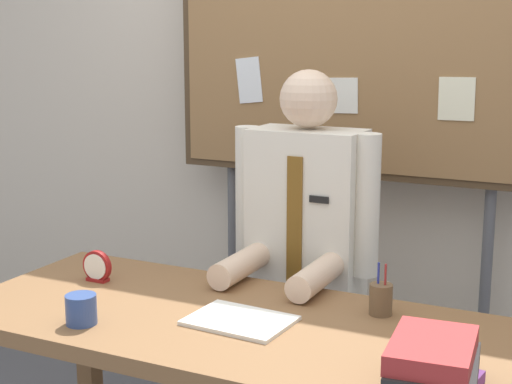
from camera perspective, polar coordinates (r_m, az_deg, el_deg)
name	(u,v)px	position (r m, az deg, el deg)	size (l,w,h in m)	color
back_wall	(367,90)	(3.35, 8.21, 7.48)	(6.40, 0.08, 2.70)	beige
desk	(230,347)	(2.37, -1.94, -11.32)	(1.70, 0.75, 0.75)	brown
person	(305,284)	(2.86, 3.62, -6.81)	(0.55, 0.56, 1.46)	#2D2D33
bulletin_board	(353,29)	(3.15, 7.16, 11.86)	(1.54, 0.09, 2.25)	#4C3823
book_stack	(433,367)	(1.90, 12.90, -12.43)	(0.24, 0.31, 0.13)	#72337F
open_notebook	(240,320)	(2.30, -1.18, -9.45)	(0.29, 0.22, 0.01)	white
desk_clock	(97,267)	(2.70, -11.63, -5.47)	(0.11, 0.04, 0.11)	maroon
coffee_mug	(81,309)	(2.33, -12.76, -8.43)	(0.09, 0.09, 0.09)	#334C8C
pen_holder	(381,299)	(2.37, 9.18, -7.79)	(0.07, 0.07, 0.16)	brown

